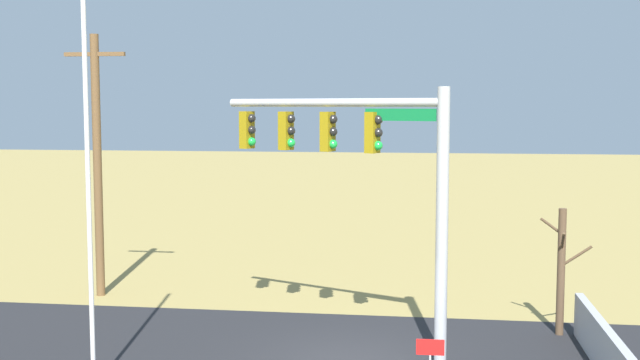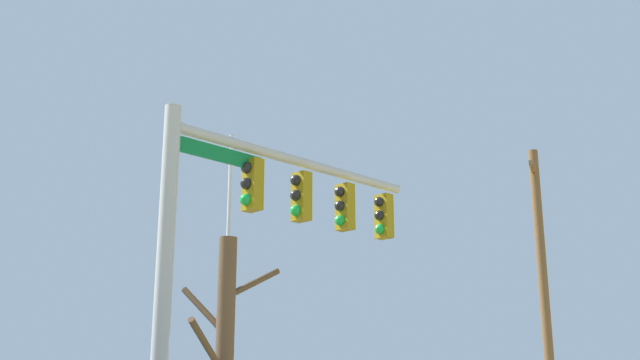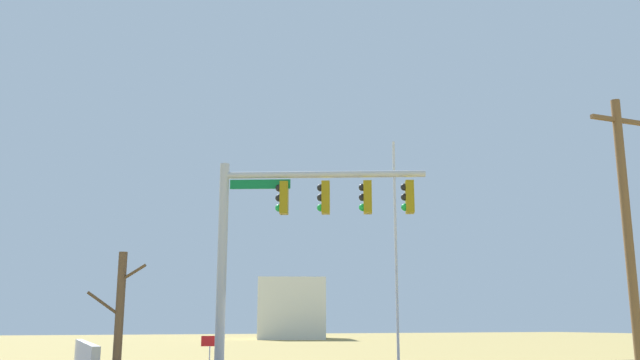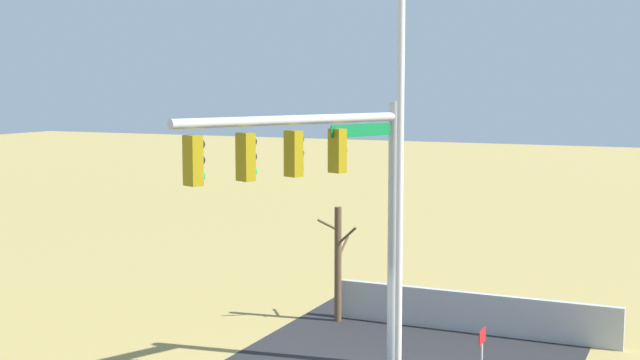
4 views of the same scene
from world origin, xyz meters
name	(u,v)px [view 4 (image 4 of 4)]	position (x,y,z in m)	size (l,w,h in m)	color
sidewalk_corner	(406,354)	(3.06, 0.13, 0.00)	(6.00, 6.00, 0.01)	#B7B5AD
retaining_fence	(474,313)	(5.59, -0.94, 0.55)	(0.20, 7.67, 1.10)	#A8A8AD
signal_mast	(331,184)	(0.27, 0.95, 4.52)	(5.60, 2.71, 6.28)	#B2B5BA
flagpole	(399,257)	(-5.08, -2.46, 4.18)	(0.10, 0.10, 8.36)	silver
bare_tree	(338,262)	(5.13, 2.84, 1.69)	(1.27, 1.02, 3.26)	brown
open_sign	(482,343)	(1.82, -2.07, 0.91)	(0.56, 0.04, 1.22)	silver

